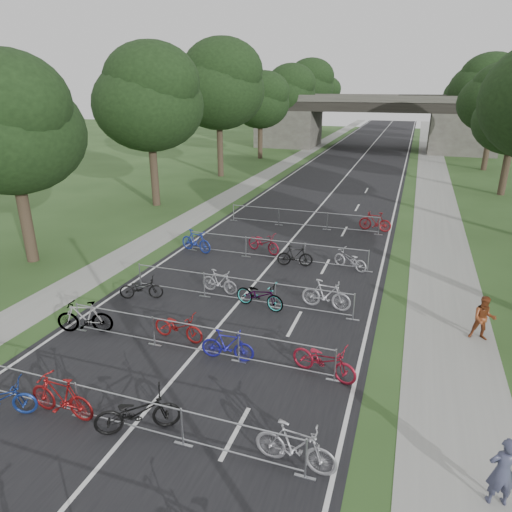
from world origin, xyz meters
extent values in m
cube|color=black|center=(0.00, 50.00, 0.01)|extent=(11.00, 140.00, 0.01)
cube|color=gray|center=(8.00, 50.00, 0.01)|extent=(3.00, 140.00, 0.01)
cube|color=gray|center=(-7.50, 50.00, 0.01)|extent=(2.00, 140.00, 0.01)
cube|color=silver|center=(0.00, 50.00, 0.00)|extent=(0.12, 140.00, 0.00)
cube|color=#45433E|center=(-11.50, 65.00, 2.50)|extent=(8.00, 8.00, 5.00)
cube|color=#45433E|center=(11.50, 65.00, 2.50)|extent=(8.00, 8.00, 5.00)
cube|color=black|center=(0.00, 65.00, 5.60)|extent=(30.00, 8.00, 1.20)
cube|color=#45433E|center=(0.00, 61.20, 6.60)|extent=(30.00, 0.40, 0.90)
cube|color=#45433E|center=(0.00, 68.80, 6.60)|extent=(30.00, 0.40, 0.90)
cylinder|color=#33261C|center=(-11.50, 16.00, 2.10)|extent=(0.56, 0.56, 4.20)
ellipsoid|color=black|center=(-11.50, 16.00, 6.22)|extent=(6.72, 6.72, 5.51)
sphere|color=black|center=(-10.90, 15.50, 7.56)|extent=(5.38, 5.38, 5.38)
sphere|color=black|center=(-12.00, 16.50, 5.38)|extent=(4.37, 4.37, 4.37)
cylinder|color=#33261C|center=(-11.50, 28.00, 2.36)|extent=(0.56, 0.56, 4.72)
ellipsoid|color=black|center=(-11.50, 28.00, 6.99)|extent=(7.56, 7.56, 6.20)
sphere|color=black|center=(-10.90, 27.50, 8.50)|extent=(6.05, 6.05, 6.05)
sphere|color=black|center=(-12.00, 28.50, 6.05)|extent=(4.91, 4.91, 4.91)
cylinder|color=#33261C|center=(-11.50, 40.00, 2.62)|extent=(0.56, 0.56, 5.25)
ellipsoid|color=black|center=(-11.50, 40.00, 7.77)|extent=(8.40, 8.40, 6.89)
sphere|color=black|center=(-10.90, 39.50, 9.45)|extent=(6.72, 6.72, 6.72)
sphere|color=black|center=(-12.00, 40.50, 6.72)|extent=(5.46, 5.46, 5.46)
cylinder|color=#33261C|center=(13.00, 40.00, 1.92)|extent=(0.56, 0.56, 3.85)
sphere|color=black|center=(12.50, 40.50, 4.93)|extent=(4.00, 4.00, 4.00)
cylinder|color=#33261C|center=(-11.50, 52.00, 2.10)|extent=(0.56, 0.56, 4.20)
ellipsoid|color=black|center=(-11.50, 52.00, 6.22)|extent=(6.72, 6.72, 5.51)
sphere|color=black|center=(-10.90, 51.50, 7.56)|extent=(5.38, 5.38, 5.38)
sphere|color=black|center=(-12.00, 52.50, 5.38)|extent=(4.37, 4.37, 4.37)
cylinder|color=#33261C|center=(13.00, 52.00, 2.24)|extent=(0.56, 0.56, 4.48)
ellipsoid|color=black|center=(13.00, 52.00, 6.63)|extent=(7.17, 7.17, 5.88)
sphere|color=black|center=(13.60, 51.50, 8.06)|extent=(5.73, 5.73, 5.73)
sphere|color=black|center=(12.50, 52.50, 5.73)|extent=(4.66, 4.66, 4.66)
cylinder|color=#33261C|center=(-11.50, 64.00, 2.36)|extent=(0.56, 0.56, 4.72)
ellipsoid|color=black|center=(-11.50, 64.00, 6.99)|extent=(7.56, 7.56, 6.20)
sphere|color=black|center=(-10.90, 63.50, 8.50)|extent=(6.05, 6.05, 6.05)
sphere|color=black|center=(-12.00, 64.50, 6.05)|extent=(4.91, 4.91, 4.91)
cylinder|color=#33261C|center=(13.00, 64.00, 2.55)|extent=(0.56, 0.56, 5.11)
ellipsoid|color=black|center=(13.00, 64.00, 7.56)|extent=(8.18, 8.18, 6.70)
sphere|color=black|center=(13.60, 63.50, 9.20)|extent=(6.54, 6.54, 6.54)
sphere|color=black|center=(12.50, 64.50, 6.54)|extent=(5.31, 5.31, 5.31)
cylinder|color=#33261C|center=(-11.50, 76.00, 2.62)|extent=(0.56, 0.56, 5.25)
ellipsoid|color=black|center=(-11.50, 76.00, 7.77)|extent=(8.40, 8.40, 6.89)
sphere|color=black|center=(-10.90, 75.50, 9.45)|extent=(6.72, 6.72, 6.72)
sphere|color=black|center=(-12.00, 76.50, 6.72)|extent=(5.46, 5.46, 5.46)
cylinder|color=#33261C|center=(13.00, 76.00, 1.92)|extent=(0.56, 0.56, 3.85)
ellipsoid|color=black|center=(13.00, 76.00, 5.70)|extent=(6.16, 6.16, 5.05)
sphere|color=black|center=(13.60, 75.50, 6.93)|extent=(4.93, 4.93, 4.93)
sphere|color=black|center=(12.50, 76.50, 4.93)|extent=(4.00, 4.00, 4.00)
cylinder|color=#33261C|center=(-11.50, 88.00, 2.10)|extent=(0.56, 0.56, 4.20)
ellipsoid|color=black|center=(-11.50, 88.00, 6.22)|extent=(6.72, 6.72, 5.51)
sphere|color=black|center=(-10.90, 87.50, 7.56)|extent=(5.38, 5.38, 5.38)
sphere|color=black|center=(-12.00, 88.50, 5.38)|extent=(4.37, 4.37, 4.37)
cylinder|color=#33261C|center=(13.00, 88.00, 2.24)|extent=(0.56, 0.56, 4.48)
ellipsoid|color=black|center=(13.00, 88.00, 6.63)|extent=(7.17, 7.17, 5.88)
sphere|color=black|center=(13.60, 87.50, 8.06)|extent=(5.73, 5.73, 5.73)
sphere|color=black|center=(12.50, 88.50, 5.73)|extent=(4.66, 4.66, 4.66)
cylinder|color=#9FA2A7|center=(0.00, 7.20, 1.05)|extent=(9.20, 0.04, 0.04)
cylinder|color=#9FA2A7|center=(0.00, 7.20, 0.18)|extent=(9.20, 0.04, 0.04)
cylinder|color=#9FA2A7|center=(-1.53, 7.20, 0.55)|extent=(0.05, 0.05, 1.10)
cube|color=#9FA2A7|center=(-1.53, 7.20, 0.01)|extent=(0.50, 0.08, 0.03)
cylinder|color=#9FA2A7|center=(1.53, 7.20, 0.55)|extent=(0.05, 0.05, 1.10)
cube|color=#9FA2A7|center=(1.53, 7.20, 0.01)|extent=(0.50, 0.08, 0.03)
cylinder|color=#9FA2A7|center=(4.60, 7.20, 0.55)|extent=(0.05, 0.05, 1.10)
cube|color=#9FA2A7|center=(4.60, 7.20, 0.01)|extent=(0.50, 0.08, 0.03)
cylinder|color=#9FA2A7|center=(0.00, 11.00, 1.05)|extent=(9.20, 0.04, 0.04)
cylinder|color=#9FA2A7|center=(0.00, 11.00, 0.18)|extent=(9.20, 0.04, 0.04)
cylinder|color=#9FA2A7|center=(-4.60, 11.00, 0.55)|extent=(0.05, 0.05, 1.10)
cube|color=#9FA2A7|center=(-4.60, 11.00, 0.01)|extent=(0.50, 0.08, 0.03)
cylinder|color=#9FA2A7|center=(-1.53, 11.00, 0.55)|extent=(0.05, 0.05, 1.10)
cube|color=#9FA2A7|center=(-1.53, 11.00, 0.01)|extent=(0.50, 0.08, 0.03)
cylinder|color=#9FA2A7|center=(1.53, 11.00, 0.55)|extent=(0.05, 0.05, 1.10)
cube|color=#9FA2A7|center=(1.53, 11.00, 0.01)|extent=(0.50, 0.08, 0.03)
cylinder|color=#9FA2A7|center=(4.60, 11.00, 0.55)|extent=(0.05, 0.05, 1.10)
cube|color=#9FA2A7|center=(4.60, 11.00, 0.01)|extent=(0.50, 0.08, 0.03)
cylinder|color=#9FA2A7|center=(0.00, 15.00, 1.05)|extent=(9.20, 0.04, 0.04)
cylinder|color=#9FA2A7|center=(0.00, 15.00, 0.18)|extent=(9.20, 0.04, 0.04)
cylinder|color=#9FA2A7|center=(-4.60, 15.00, 0.55)|extent=(0.05, 0.05, 1.10)
cube|color=#9FA2A7|center=(-4.60, 15.00, 0.01)|extent=(0.50, 0.08, 0.03)
cylinder|color=#9FA2A7|center=(-1.53, 15.00, 0.55)|extent=(0.05, 0.05, 1.10)
cube|color=#9FA2A7|center=(-1.53, 15.00, 0.01)|extent=(0.50, 0.08, 0.03)
cylinder|color=#9FA2A7|center=(1.53, 15.00, 0.55)|extent=(0.05, 0.05, 1.10)
cube|color=#9FA2A7|center=(1.53, 15.00, 0.01)|extent=(0.50, 0.08, 0.03)
cylinder|color=#9FA2A7|center=(4.60, 15.00, 0.55)|extent=(0.05, 0.05, 1.10)
cube|color=#9FA2A7|center=(4.60, 15.00, 0.01)|extent=(0.50, 0.08, 0.03)
cylinder|color=#9FA2A7|center=(0.00, 20.00, 1.05)|extent=(9.20, 0.04, 0.04)
cylinder|color=#9FA2A7|center=(0.00, 20.00, 0.18)|extent=(9.20, 0.04, 0.04)
cylinder|color=#9FA2A7|center=(-4.60, 20.00, 0.55)|extent=(0.05, 0.05, 1.10)
cube|color=#9FA2A7|center=(-4.60, 20.00, 0.01)|extent=(0.50, 0.08, 0.03)
cylinder|color=#9FA2A7|center=(-1.53, 20.00, 0.55)|extent=(0.05, 0.05, 1.10)
cube|color=#9FA2A7|center=(-1.53, 20.00, 0.01)|extent=(0.50, 0.08, 0.03)
cylinder|color=#9FA2A7|center=(1.53, 20.00, 0.55)|extent=(0.05, 0.05, 1.10)
cube|color=#9FA2A7|center=(1.53, 20.00, 0.01)|extent=(0.50, 0.08, 0.03)
cylinder|color=#9FA2A7|center=(4.60, 20.00, 0.55)|extent=(0.05, 0.05, 1.10)
cube|color=#9FA2A7|center=(4.60, 20.00, 0.01)|extent=(0.50, 0.08, 0.03)
cylinder|color=#9FA2A7|center=(0.00, 26.00, 1.05)|extent=(9.20, 0.04, 0.04)
cylinder|color=#9FA2A7|center=(0.00, 26.00, 0.18)|extent=(9.20, 0.04, 0.04)
cylinder|color=#9FA2A7|center=(-4.60, 26.00, 0.55)|extent=(0.05, 0.05, 1.10)
cube|color=#9FA2A7|center=(-4.60, 26.00, 0.01)|extent=(0.50, 0.08, 0.03)
cylinder|color=#9FA2A7|center=(-1.53, 26.00, 0.55)|extent=(0.05, 0.05, 1.10)
cube|color=#9FA2A7|center=(-1.53, 26.00, 0.01)|extent=(0.50, 0.08, 0.03)
cylinder|color=#9FA2A7|center=(1.53, 26.00, 0.55)|extent=(0.05, 0.05, 1.10)
cube|color=#9FA2A7|center=(1.53, 26.00, 0.01)|extent=(0.50, 0.08, 0.03)
cylinder|color=#9FA2A7|center=(4.60, 26.00, 0.55)|extent=(0.05, 0.05, 1.10)
cube|color=#9FA2A7|center=(4.60, 26.00, 0.01)|extent=(0.50, 0.08, 0.03)
imported|color=maroon|center=(-1.99, 7.12, 0.61)|extent=(2.05, 0.64, 1.22)
imported|color=black|center=(0.23, 7.29, 0.57)|extent=(2.24, 1.77, 1.14)
imported|color=#97969D|center=(4.30, 7.43, 0.60)|extent=(2.03, 0.73, 1.20)
imported|color=#9FA2A7|center=(-4.30, 10.97, 0.60)|extent=(2.09, 1.14, 1.21)
imported|color=maroon|center=(-0.93, 11.62, 0.51)|extent=(1.99, 0.85, 1.01)
imported|color=navy|center=(1.15, 11.02, 0.53)|extent=(1.80, 0.64, 1.06)
imported|color=maroon|center=(4.24, 11.14, 0.56)|extent=(2.24, 1.28, 1.11)
imported|color=black|center=(-3.92, 14.01, 0.47)|extent=(1.90, 1.23, 0.94)
imported|color=#9B9BA2|center=(-1.09, 15.57, 0.51)|extent=(1.76, 0.73, 1.02)
imported|color=#9FA2A7|center=(0.96, 14.81, 0.55)|extent=(2.20, 1.12, 1.10)
imported|color=#A5A5AD|center=(3.45, 15.59, 0.60)|extent=(2.03, 0.72, 1.20)
imported|color=navy|center=(-4.30, 19.88, 0.59)|extent=(2.04, 1.05, 1.18)
imported|color=maroon|center=(-0.89, 20.94, 0.54)|extent=(2.19, 1.44, 1.09)
imported|color=black|center=(1.16, 19.59, 0.52)|extent=(1.80, 0.83, 1.04)
imported|color=#B9B9C1|center=(3.75, 20.05, 0.48)|extent=(1.92, 1.40, 0.96)
imported|color=maroon|center=(4.30, 26.74, 0.58)|extent=(1.98, 0.77, 1.16)
imported|color=#383B55|center=(8.58, 7.89, 0.84)|extent=(0.69, 0.54, 1.68)
imported|color=brown|center=(8.99, 15.06, 0.80)|extent=(0.80, 0.64, 1.60)
camera|label=1|loc=(6.12, -0.60, 8.33)|focal=32.00mm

